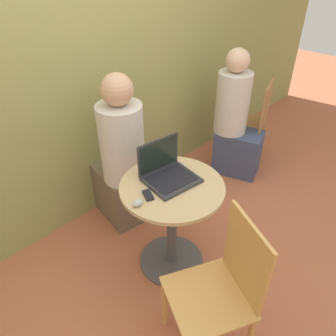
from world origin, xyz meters
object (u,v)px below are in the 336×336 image
laptop (167,172)px  person_seated (121,164)px  cell_phone (148,195)px  chair_empty (220,291)px

laptop → person_seated: person_seated is taller
cell_phone → person_seated: bearing=67.1°
person_seated → cell_phone: bearing=-112.9°
cell_phone → person_seated: size_ratio=0.08×
laptop → person_seated: (0.04, 0.55, -0.22)m
laptop → chair_empty: (-0.27, -0.65, -0.30)m
laptop → person_seated: 0.59m
chair_empty → laptop: bearing=67.5°
chair_empty → person_seated: size_ratio=0.71×
cell_phone → chair_empty: (-0.06, -0.61, -0.26)m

